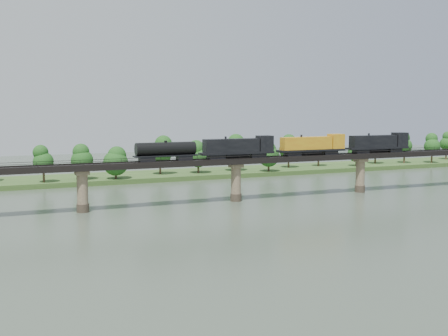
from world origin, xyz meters
name	(u,v)px	position (x,y,z in m)	size (l,w,h in m)	color
ground	(293,222)	(0.00, 0.00, 0.00)	(400.00, 400.00, 0.00)	#374436
far_bank	(172,175)	(0.00, 85.00, 0.80)	(300.00, 24.00, 1.60)	#2F4D1F
bridge	(236,181)	(0.00, 30.00, 5.46)	(236.00, 30.00, 11.50)	#473A2D
bridge_superstructure	(236,157)	(0.00, 30.00, 11.79)	(220.00, 4.90, 0.75)	black
far_treeline	(153,154)	(-8.21, 80.52, 8.83)	(289.06, 17.54, 13.60)	#382619
freight_train	(288,146)	(15.69, 30.00, 14.25)	(83.76, 3.26, 5.76)	black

